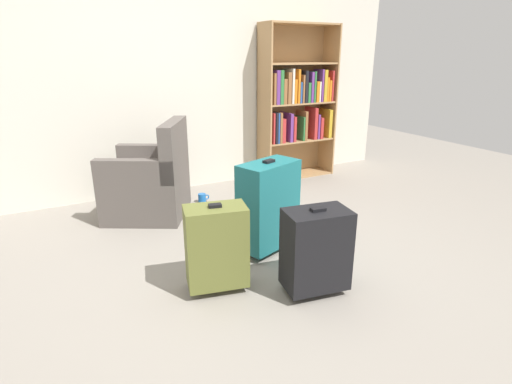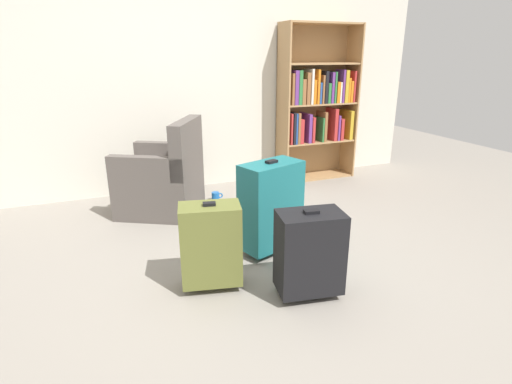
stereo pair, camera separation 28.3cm
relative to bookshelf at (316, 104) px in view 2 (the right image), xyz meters
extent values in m
plane|color=gray|center=(-1.57, -1.97, -0.90)|extent=(10.21, 10.21, 0.00)
cube|color=beige|center=(-1.57, 0.23, 0.40)|extent=(5.83, 0.10, 2.60)
cube|color=#A87F51|center=(-0.45, -0.01, 0.00)|extent=(0.02, 0.34, 1.81)
cube|color=#A87F51|center=(0.47, -0.01, 0.00)|extent=(0.02, 0.34, 1.81)
cube|color=#A87F51|center=(0.01, 0.15, 0.00)|extent=(0.94, 0.02, 1.81)
cube|color=#A87F51|center=(0.01, -0.01, -0.89)|extent=(0.90, 0.32, 0.02)
cube|color=#A87F51|center=(0.01, -0.01, -0.44)|extent=(0.90, 0.32, 0.02)
cube|color=#A87F51|center=(0.01, -0.01, 0.01)|extent=(0.90, 0.32, 0.02)
cube|color=#A87F51|center=(0.01, -0.01, 0.46)|extent=(0.90, 0.32, 0.02)
cube|color=#A87F51|center=(0.01, -0.01, 0.89)|extent=(0.90, 0.32, 0.02)
cube|color=#B22D2D|center=(-0.40, -0.05, -0.25)|extent=(0.02, 0.24, 0.36)
cube|color=black|center=(-0.36, -0.05, -0.25)|extent=(0.03, 0.23, 0.36)
cube|color=#264C99|center=(-0.34, -0.05, -0.25)|extent=(0.02, 0.24, 0.36)
cube|color=brown|center=(-0.30, -0.06, -0.25)|extent=(0.03, 0.22, 0.36)
cube|color=#B22D2D|center=(-0.26, -0.03, -0.29)|extent=(0.04, 0.27, 0.28)
cube|color=#66337F|center=(-0.16, -0.03, -0.26)|extent=(0.04, 0.28, 0.34)
cube|color=#B22D2D|center=(-0.11, -0.03, -0.28)|extent=(0.03, 0.28, 0.30)
cube|color=#2D7238|center=(0.02, -0.07, -0.29)|extent=(0.02, 0.21, 0.29)
cube|color=brown|center=(0.05, -0.06, -0.26)|extent=(0.03, 0.22, 0.35)
cube|color=#B22D2D|center=(0.19, -0.05, -0.24)|extent=(0.04, 0.23, 0.38)
cube|color=#66337F|center=(0.24, -0.03, -0.28)|extent=(0.03, 0.28, 0.30)
cube|color=#B22D2D|center=(0.28, -0.07, -0.30)|extent=(0.04, 0.20, 0.26)
cube|color=gold|center=(0.41, -0.04, -0.26)|extent=(0.04, 0.27, 0.35)
cube|color=brown|center=(-0.40, -0.05, 0.19)|extent=(0.03, 0.25, 0.35)
cube|color=#66337F|center=(-0.35, -0.07, 0.21)|extent=(0.04, 0.19, 0.38)
cube|color=#2D7238|center=(-0.30, -0.07, 0.21)|extent=(0.04, 0.20, 0.38)
cube|color=brown|center=(-0.26, -0.07, 0.16)|extent=(0.04, 0.21, 0.28)
cube|color=brown|center=(-0.20, -0.07, 0.20)|extent=(0.04, 0.20, 0.35)
cube|color=silver|center=(-0.15, -0.06, 0.21)|extent=(0.03, 0.22, 0.39)
cube|color=orange|center=(-0.12, -0.06, 0.16)|extent=(0.03, 0.21, 0.27)
cube|color=orange|center=(-0.07, -0.07, 0.21)|extent=(0.03, 0.19, 0.38)
cube|color=#264C99|center=(-0.04, -0.06, 0.14)|extent=(0.02, 0.22, 0.24)
cube|color=brown|center=(-0.01, -0.04, 0.18)|extent=(0.02, 0.27, 0.32)
cube|color=black|center=(0.03, -0.05, 0.20)|extent=(0.04, 0.23, 0.36)
cube|color=#2D7238|center=(0.07, -0.03, 0.13)|extent=(0.03, 0.29, 0.23)
cube|color=#66337F|center=(0.12, -0.06, 0.19)|extent=(0.03, 0.22, 0.35)
cube|color=#2D7238|center=(0.15, -0.03, 0.20)|extent=(0.02, 0.27, 0.35)
cube|color=orange|center=(0.19, -0.03, 0.14)|extent=(0.04, 0.28, 0.24)
cube|color=silver|center=(0.23, -0.05, 0.14)|extent=(0.02, 0.24, 0.24)
cube|color=#66337F|center=(0.26, -0.08, 0.21)|extent=(0.02, 0.19, 0.38)
cube|color=gold|center=(0.30, -0.08, 0.20)|extent=(0.04, 0.19, 0.37)
cube|color=orange|center=(0.34, -0.06, 0.16)|extent=(0.03, 0.22, 0.28)
cube|color=orange|center=(0.38, -0.06, 0.14)|extent=(0.03, 0.22, 0.25)
cube|color=#B22D2D|center=(0.41, -0.04, 0.20)|extent=(0.02, 0.26, 0.36)
cube|color=#59514C|center=(-1.97, -0.45, -0.70)|extent=(0.95, 0.95, 0.40)
cube|color=gray|center=(-1.97, -0.45, -0.46)|extent=(0.75, 0.72, 0.08)
cube|color=#59514C|center=(-1.71, -0.59, -0.25)|extent=(0.44, 0.67, 0.50)
cube|color=#59514C|center=(-1.82, -0.19, -0.39)|extent=(0.66, 0.43, 0.22)
cube|color=#59514C|center=(-2.11, -0.71, -0.39)|extent=(0.66, 0.43, 0.22)
cylinder|color=#1959A5|center=(-1.40, -0.39, -0.86)|extent=(0.08, 0.08, 0.10)
torus|color=#1959A5|center=(-1.35, -0.39, -0.85)|extent=(0.06, 0.01, 0.06)
cube|color=#19666B|center=(-1.32, -1.65, -0.52)|extent=(0.53, 0.39, 0.67)
cube|color=black|center=(-1.32, -1.65, -0.18)|extent=(0.10, 0.08, 0.02)
cylinder|color=black|center=(-1.47, -1.70, -0.88)|extent=(0.06, 0.06, 0.05)
cylinder|color=black|center=(-1.16, -1.59, -0.88)|extent=(0.06, 0.06, 0.05)
cube|color=black|center=(-1.34, -2.30, -0.59)|extent=(0.44, 0.31, 0.52)
cube|color=black|center=(-1.34, -2.30, -0.32)|extent=(0.10, 0.06, 0.02)
cylinder|color=black|center=(-1.48, -2.28, -0.88)|extent=(0.06, 0.06, 0.05)
cylinder|color=black|center=(-1.20, -2.33, -0.88)|extent=(0.06, 0.06, 0.05)
cube|color=brown|center=(-1.89, -1.99, -0.59)|extent=(0.42, 0.30, 0.53)
cube|color=black|center=(-1.89, -1.99, -0.31)|extent=(0.09, 0.06, 0.02)
cylinder|color=black|center=(-2.02, -1.96, -0.88)|extent=(0.06, 0.06, 0.05)
cylinder|color=black|center=(-1.76, -2.02, -0.88)|extent=(0.06, 0.06, 0.05)
camera|label=1|loc=(-2.74, -4.13, 0.57)|focal=28.18mm
camera|label=2|loc=(-2.48, -4.25, 0.57)|focal=28.18mm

